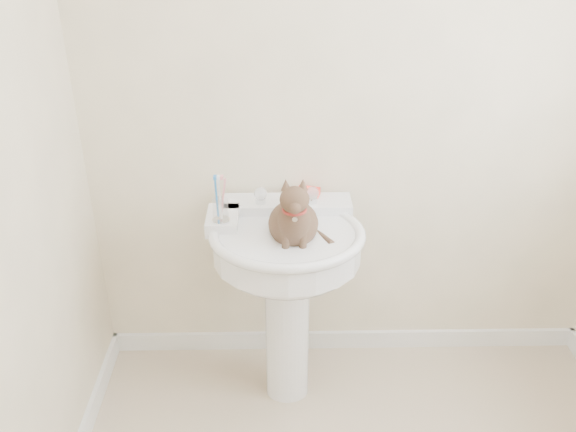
{
  "coord_description": "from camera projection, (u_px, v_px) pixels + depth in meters",
  "views": [
    {
      "loc": [
        -0.31,
        -1.2,
        1.94
      ],
      "look_at": [
        -0.28,
        0.79,
        0.88
      ],
      "focal_mm": 38.0,
      "sensor_mm": 36.0,
      "label": 1
    }
  ],
  "objects": [
    {
      "name": "faucet",
      "position": [
        286.0,
        196.0,
        2.4
      ],
      "size": [
        0.28,
        0.12,
        0.14
      ],
      "color": "silver",
      "rests_on": "pedestal_sink"
    },
    {
      "name": "cat",
      "position": [
        294.0,
        221.0,
        2.23
      ],
      "size": [
        0.21,
        0.26,
        0.38
      ],
      "rotation": [
        0.0,
        0.0,
        0.01
      ],
      "color": "brown",
      "rests_on": "pedestal_sink"
    },
    {
      "name": "pedestal_sink",
      "position": [
        287.0,
        263.0,
        2.37
      ],
      "size": [
        0.61,
        0.6,
        0.84
      ],
      "color": "white",
      "rests_on": "floor"
    },
    {
      "name": "toothbrush_cup",
      "position": [
        221.0,
        210.0,
        2.28
      ],
      "size": [
        0.07,
        0.07,
        0.19
      ],
      "rotation": [
        0.0,
        0.0,
        -0.07
      ],
      "color": "silver",
      "rests_on": "pedestal_sink"
    },
    {
      "name": "baseboard_back",
      "position": [
        345.0,
        339.0,
        2.92
      ],
      "size": [
        2.2,
        0.02,
        0.09
      ],
      "primitive_type": "cube",
      "color": "white",
      "rests_on": "floor"
    },
    {
      "name": "wall_back",
      "position": [
        358.0,
        93.0,
        2.36
      ],
      "size": [
        2.2,
        0.0,
        2.5
      ],
      "primitive_type": null,
      "color": "beige",
      "rests_on": "ground"
    },
    {
      "name": "soap_bar",
      "position": [
        308.0,
        192.0,
        2.49
      ],
      "size": [
        0.1,
        0.08,
        0.03
      ],
      "primitive_type": "cube",
      "rotation": [
        0.0,
        0.0,
        -0.29
      ],
      "color": "#F83527",
      "rests_on": "pedestal_sink"
    }
  ]
}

